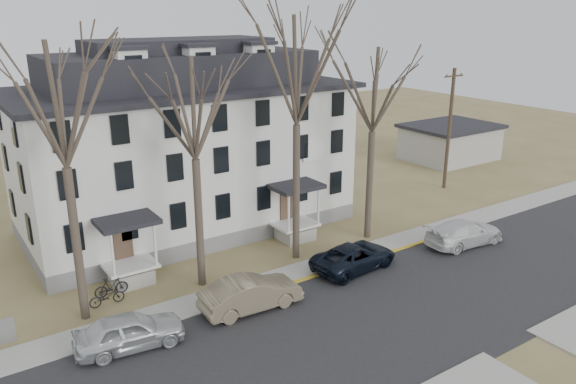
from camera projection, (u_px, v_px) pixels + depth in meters
ground at (406, 341)px, 24.40m from camera, size 120.00×120.00×0.00m
main_road at (374, 321)px, 25.97m from camera, size 120.00×10.00×0.04m
far_sidewalk at (300, 273)px, 30.69m from camera, size 120.00×2.00×0.08m
yellow_curb at (379, 257)px, 32.65m from camera, size 14.00×0.25×0.06m
boarding_house at (185, 147)px, 35.79m from camera, size 20.80×12.36×12.05m
distant_building at (450, 142)px, 53.47m from camera, size 8.50×6.50×3.35m
tree_far_left at (58, 96)px, 23.03m from camera, size 8.40×8.40×13.72m
tree_mid_left at (193, 101)px, 26.46m from camera, size 7.80×7.80×12.74m
tree_center at (297, 63)px, 29.20m from camera, size 9.00×9.00×14.70m
tree_mid_right at (374, 84)px, 32.59m from camera, size 7.80×7.80×12.74m
utility_pole_far at (449, 128)px, 43.75m from camera, size 2.00×0.28×9.50m
car_silver at (130, 332)px, 23.66m from camera, size 4.78×2.40×1.56m
car_tan at (251, 294)px, 26.71m from camera, size 5.03×1.98×1.63m
car_navy at (354, 257)px, 30.91m from camera, size 5.31×2.80×1.42m
car_white at (464, 233)px, 34.11m from camera, size 5.41×2.56×1.52m
bicycle_left at (107, 297)px, 27.16m from camera, size 1.72×0.63×0.90m
bicycle_right at (111, 287)px, 28.02m from camera, size 1.70×0.51×1.01m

